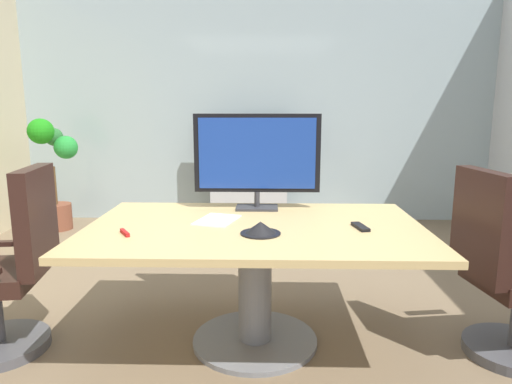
{
  "coord_description": "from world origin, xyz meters",
  "views": [
    {
      "loc": [
        0.14,
        -2.71,
        1.43
      ],
      "look_at": [
        0.07,
        0.13,
        0.89
      ],
      "focal_mm": 32.13,
      "sensor_mm": 36.0,
      "label": 1
    }
  ],
  "objects_px": {
    "conference_phone": "(261,229)",
    "remote_control": "(360,227)",
    "tv_monitor": "(257,156)",
    "wall_display_unit": "(249,189)",
    "conference_table": "(255,255)",
    "office_chair_right": "(505,281)",
    "potted_plant": "(53,167)",
    "office_chair_left": "(10,276)"
  },
  "relations": [
    {
      "from": "conference_phone",
      "to": "remote_control",
      "type": "xyz_separation_m",
      "value": [
        0.57,
        0.13,
        -0.02
      ]
    },
    {
      "from": "tv_monitor",
      "to": "wall_display_unit",
      "type": "relative_size",
      "value": 0.64
    },
    {
      "from": "conference_table",
      "to": "wall_display_unit",
      "type": "height_order",
      "value": "wall_display_unit"
    },
    {
      "from": "conference_table",
      "to": "office_chair_right",
      "type": "distance_m",
      "value": 1.43
    },
    {
      "from": "conference_phone",
      "to": "tv_monitor",
      "type": "bearing_deg",
      "value": 93.08
    },
    {
      "from": "potted_plant",
      "to": "tv_monitor",
      "type": "bearing_deg",
      "value": -41.21
    },
    {
      "from": "office_chair_right",
      "to": "conference_phone",
      "type": "height_order",
      "value": "office_chair_right"
    },
    {
      "from": "wall_display_unit",
      "to": "potted_plant",
      "type": "height_order",
      "value": "wall_display_unit"
    },
    {
      "from": "tv_monitor",
      "to": "potted_plant",
      "type": "relative_size",
      "value": 0.65
    },
    {
      "from": "conference_table",
      "to": "office_chair_left",
      "type": "distance_m",
      "value": 1.43
    },
    {
      "from": "tv_monitor",
      "to": "remote_control",
      "type": "height_order",
      "value": "tv_monitor"
    },
    {
      "from": "office_chair_left",
      "to": "wall_display_unit",
      "type": "xyz_separation_m",
      "value": [
        1.27,
        2.92,
        -0.01
      ]
    },
    {
      "from": "tv_monitor",
      "to": "remote_control",
      "type": "relative_size",
      "value": 4.94
    },
    {
      "from": "wall_display_unit",
      "to": "conference_table",
      "type": "bearing_deg",
      "value": -86.96
    },
    {
      "from": "conference_phone",
      "to": "wall_display_unit",
      "type": "bearing_deg",
      "value": 93.53
    },
    {
      "from": "office_chair_left",
      "to": "office_chair_right",
      "type": "height_order",
      "value": "same"
    },
    {
      "from": "office_chair_left",
      "to": "potted_plant",
      "type": "bearing_deg",
      "value": -168.06
    },
    {
      "from": "wall_display_unit",
      "to": "remote_control",
      "type": "xyz_separation_m",
      "value": [
        0.75,
        -2.86,
        0.31
      ]
    },
    {
      "from": "conference_table",
      "to": "office_chair_right",
      "type": "xyz_separation_m",
      "value": [
        1.42,
        -0.11,
        -0.11
      ]
    },
    {
      "from": "conference_table",
      "to": "wall_display_unit",
      "type": "distance_m",
      "value": 2.82
    },
    {
      "from": "wall_display_unit",
      "to": "tv_monitor",
      "type": "bearing_deg",
      "value": -86.34
    },
    {
      "from": "remote_control",
      "to": "office_chair_right",
      "type": "bearing_deg",
      "value": -15.62
    },
    {
      "from": "office_chair_left",
      "to": "conference_phone",
      "type": "relative_size",
      "value": 4.95
    },
    {
      "from": "office_chair_left",
      "to": "remote_control",
      "type": "distance_m",
      "value": 2.04
    },
    {
      "from": "office_chair_right",
      "to": "wall_display_unit",
      "type": "relative_size",
      "value": 0.83
    },
    {
      "from": "conference_table",
      "to": "tv_monitor",
      "type": "relative_size",
      "value": 2.33
    },
    {
      "from": "potted_plant",
      "to": "remote_control",
      "type": "xyz_separation_m",
      "value": [
        2.99,
        -2.58,
        0.01
      ]
    },
    {
      "from": "wall_display_unit",
      "to": "conference_phone",
      "type": "xyz_separation_m",
      "value": [
        0.19,
        -3.0,
        0.33
      ]
    },
    {
      "from": "conference_table",
      "to": "tv_monitor",
      "type": "xyz_separation_m",
      "value": [
        0.0,
        0.44,
        0.54
      ]
    },
    {
      "from": "conference_phone",
      "to": "conference_table",
      "type": "bearing_deg",
      "value": 100.87
    },
    {
      "from": "conference_table",
      "to": "wall_display_unit",
      "type": "xyz_separation_m",
      "value": [
        -0.15,
        2.81,
        -0.12
      ]
    },
    {
      "from": "office_chair_right",
      "to": "remote_control",
      "type": "distance_m",
      "value": 0.87
    },
    {
      "from": "conference_phone",
      "to": "remote_control",
      "type": "relative_size",
      "value": 1.29
    },
    {
      "from": "conference_phone",
      "to": "office_chair_right",
      "type": "bearing_deg",
      "value": 2.98
    },
    {
      "from": "remote_control",
      "to": "conference_phone",
      "type": "bearing_deg",
      "value": -178.21
    },
    {
      "from": "wall_display_unit",
      "to": "conference_phone",
      "type": "bearing_deg",
      "value": -86.47
    },
    {
      "from": "conference_table",
      "to": "remote_control",
      "type": "distance_m",
      "value": 0.64
    },
    {
      "from": "tv_monitor",
      "to": "office_chair_right",
      "type": "bearing_deg",
      "value": -21.4
    },
    {
      "from": "office_chair_left",
      "to": "wall_display_unit",
      "type": "height_order",
      "value": "wall_display_unit"
    },
    {
      "from": "office_chair_right",
      "to": "potted_plant",
      "type": "distance_m",
      "value": 4.64
    },
    {
      "from": "wall_display_unit",
      "to": "remote_control",
      "type": "height_order",
      "value": "wall_display_unit"
    },
    {
      "from": "tv_monitor",
      "to": "conference_phone",
      "type": "height_order",
      "value": "tv_monitor"
    }
  ]
}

